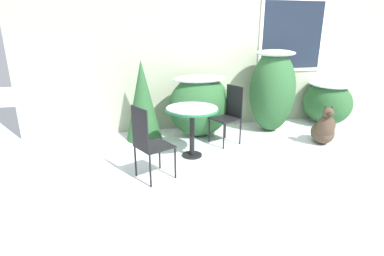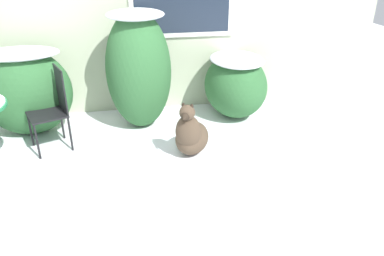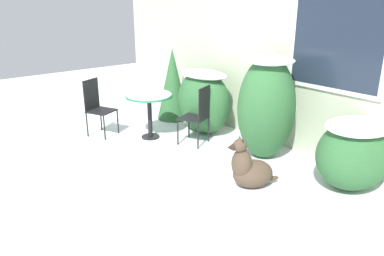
{
  "view_description": "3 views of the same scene",
  "coord_description": "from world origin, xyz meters",
  "px_view_note": "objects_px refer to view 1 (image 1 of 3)",
  "views": [
    {
      "loc": [
        -2.32,
        -3.32,
        1.8
      ],
      "look_at": [
        -1.29,
        0.75,
        0.44
      ],
      "focal_mm": 28.0,
      "sensor_mm": 36.0,
      "label": 1
    },
    {
      "loc": [
        0.31,
        -2.99,
        2.16
      ],
      "look_at": [
        0.99,
        0.77,
        0.3
      ],
      "focal_mm": 35.0,
      "sensor_mm": 36.0,
      "label": 2
    },
    {
      "loc": [
        3.75,
        -2.5,
        2.26
      ],
      "look_at": [
        0.0,
        0.6,
        0.55
      ],
      "focal_mm": 35.0,
      "sensor_mm": 36.0,
      "label": 3
    }
  ],
  "objects_px": {
    "patio_table": "(192,115)",
    "patio_chair_far_side": "(149,141)",
    "patio_chair_near_table": "(229,113)",
    "dog": "(324,130)"
  },
  "relations": [
    {
      "from": "patio_chair_near_table",
      "to": "dog",
      "type": "height_order",
      "value": "patio_chair_near_table"
    },
    {
      "from": "patio_table",
      "to": "patio_chair_near_table",
      "type": "bearing_deg",
      "value": 29.84
    },
    {
      "from": "patio_chair_near_table",
      "to": "patio_table",
      "type": "bearing_deg",
      "value": -82.03
    },
    {
      "from": "patio_chair_near_table",
      "to": "patio_chair_far_side",
      "type": "relative_size",
      "value": 1.0
    },
    {
      "from": "patio_table",
      "to": "patio_chair_far_side",
      "type": "relative_size",
      "value": 0.8
    },
    {
      "from": "patio_chair_near_table",
      "to": "dog",
      "type": "bearing_deg",
      "value": 51.53
    },
    {
      "from": "patio_table",
      "to": "dog",
      "type": "distance_m",
      "value": 2.29
    },
    {
      "from": "patio_table",
      "to": "patio_chair_near_table",
      "type": "xyz_separation_m",
      "value": [
        0.74,
        0.42,
        -0.13
      ]
    },
    {
      "from": "patio_table",
      "to": "dog",
      "type": "relative_size",
      "value": 1.14
    },
    {
      "from": "patio_table",
      "to": "patio_chair_far_side",
      "type": "bearing_deg",
      "value": -139.81
    }
  ]
}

